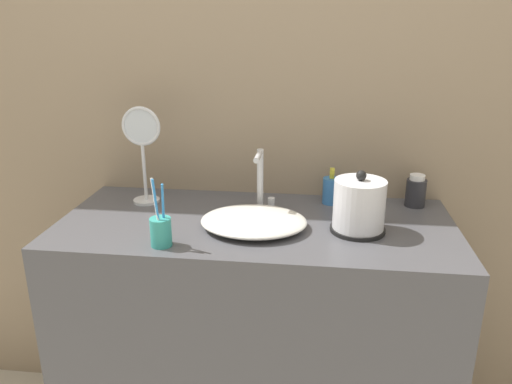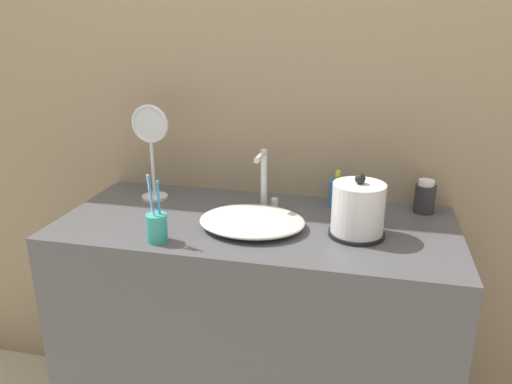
{
  "view_description": "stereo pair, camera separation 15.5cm",
  "coord_description": "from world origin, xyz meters",
  "px_view_note": "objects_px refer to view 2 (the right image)",
  "views": [
    {
      "loc": [
        0.18,
        -1.17,
        1.52
      ],
      "look_at": [
        0.0,
        0.28,
        1.01
      ],
      "focal_mm": 35.0,
      "sensor_mm": 36.0,
      "label": 1
    },
    {
      "loc": [
        0.33,
        -1.15,
        1.52
      ],
      "look_at": [
        0.0,
        0.28,
        1.01
      ],
      "focal_mm": 35.0,
      "sensor_mm": 36.0,
      "label": 2
    }
  ],
  "objects_px": {
    "toothbrush_cup": "(157,226)",
    "shampoo_bottle": "(425,197)",
    "electric_kettle": "(358,212)",
    "lotion_bottle": "(337,193)",
    "faucet": "(265,178)",
    "vanity_mirror": "(151,144)"
  },
  "relations": [
    {
      "from": "faucet",
      "to": "electric_kettle",
      "type": "bearing_deg",
      "value": -24.73
    },
    {
      "from": "faucet",
      "to": "electric_kettle",
      "type": "xyz_separation_m",
      "value": [
        0.31,
        -0.14,
        -0.04
      ]
    },
    {
      "from": "toothbrush_cup",
      "to": "faucet",
      "type": "bearing_deg",
      "value": 51.39
    },
    {
      "from": "toothbrush_cup",
      "to": "shampoo_bottle",
      "type": "relative_size",
      "value": 1.79
    },
    {
      "from": "faucet",
      "to": "shampoo_bottle",
      "type": "relative_size",
      "value": 1.85
    },
    {
      "from": "faucet",
      "to": "toothbrush_cup",
      "type": "height_order",
      "value": "faucet"
    },
    {
      "from": "toothbrush_cup",
      "to": "lotion_bottle",
      "type": "height_order",
      "value": "toothbrush_cup"
    },
    {
      "from": "shampoo_bottle",
      "to": "toothbrush_cup",
      "type": "bearing_deg",
      "value": -151.46
    },
    {
      "from": "electric_kettle",
      "to": "lotion_bottle",
      "type": "bearing_deg",
      "value": 107.93
    },
    {
      "from": "toothbrush_cup",
      "to": "shampoo_bottle",
      "type": "height_order",
      "value": "toothbrush_cup"
    },
    {
      "from": "faucet",
      "to": "toothbrush_cup",
      "type": "xyz_separation_m",
      "value": [
        -0.25,
        -0.32,
        -0.07
      ]
    },
    {
      "from": "electric_kettle",
      "to": "lotion_bottle",
      "type": "relative_size",
      "value": 1.51
    },
    {
      "from": "electric_kettle",
      "to": "toothbrush_cup",
      "type": "xyz_separation_m",
      "value": [
        -0.56,
        -0.17,
        -0.03
      ]
    },
    {
      "from": "electric_kettle",
      "to": "toothbrush_cup",
      "type": "relative_size",
      "value": 0.95
    },
    {
      "from": "lotion_bottle",
      "to": "shampoo_bottle",
      "type": "bearing_deg",
      "value": 1.69
    },
    {
      "from": "toothbrush_cup",
      "to": "vanity_mirror",
      "type": "height_order",
      "value": "vanity_mirror"
    },
    {
      "from": "faucet",
      "to": "lotion_bottle",
      "type": "distance_m",
      "value": 0.26
    },
    {
      "from": "electric_kettle",
      "to": "shampoo_bottle",
      "type": "xyz_separation_m",
      "value": [
        0.21,
        0.25,
        -0.02
      ]
    },
    {
      "from": "toothbrush_cup",
      "to": "vanity_mirror",
      "type": "distance_m",
      "value": 0.41
    },
    {
      "from": "faucet",
      "to": "toothbrush_cup",
      "type": "distance_m",
      "value": 0.41
    },
    {
      "from": "electric_kettle",
      "to": "lotion_bottle",
      "type": "distance_m",
      "value": 0.25
    },
    {
      "from": "faucet",
      "to": "vanity_mirror",
      "type": "bearing_deg",
      "value": 176.19
    }
  ]
}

